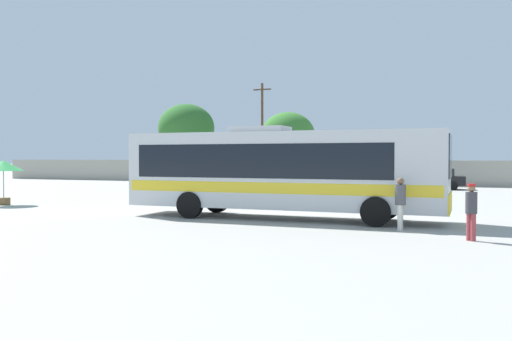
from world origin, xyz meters
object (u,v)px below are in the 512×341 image
coach_bus_silver_yellow (279,169)px  parked_car_rightmost_black (434,178)px  attendant_by_bus_door (400,201)px  parked_car_leftmost_black (208,175)px  passenger_waiting_on_apron (471,208)px  parked_car_second_grey (276,176)px  roadside_tree_midleft (288,135)px  vendor_umbrella_near_gate_red (149,167)px  utility_pole_near (262,131)px  parked_car_third_dark_blue (348,178)px  roadside_tree_left (186,128)px  vendor_umbrella_secondary_green (3,167)px

coach_bus_silver_yellow → parked_car_rightmost_black: (4.43, 22.76, -1.10)m
attendant_by_bus_door → parked_car_leftmost_black: (-19.06, 24.54, -0.16)m
passenger_waiting_on_apron → parked_car_second_grey: passenger_waiting_on_apron is taller
roadside_tree_midleft → parked_car_leftmost_black: bearing=-108.8°
vendor_umbrella_near_gate_red → utility_pole_near: (-2.28, 23.69, 3.07)m
parked_car_leftmost_black → parked_car_third_dark_blue: parked_car_leftmost_black is taller
attendant_by_bus_door → utility_pole_near: bearing=117.9°
coach_bus_silver_yellow → roadside_tree_left: (-20.50, 30.29, 3.52)m
passenger_waiting_on_apron → parked_car_third_dark_blue: 28.33m
parked_car_leftmost_black → roadside_tree_left: (-6.27, 7.64, 4.62)m
attendant_by_bus_door → parked_car_third_dark_blue: (-6.97, 25.27, -0.22)m
parked_car_second_grey → roadside_tree_left: roadside_tree_left is taller
parked_car_third_dark_blue → roadside_tree_left: roadside_tree_left is taller
vendor_umbrella_secondary_green → roadside_tree_left: (-5.73, 29.53, 3.53)m
parked_car_leftmost_black → utility_pole_near: bearing=70.4°
passenger_waiting_on_apron → vendor_umbrella_secondary_green: 22.18m
vendor_umbrella_near_gate_red → parked_car_leftmost_black: size_ratio=0.54×
coach_bus_silver_yellow → roadside_tree_left: 36.74m
vendor_umbrella_secondary_green → parked_car_leftmost_black: size_ratio=0.55×
passenger_waiting_on_apron → utility_pole_near: (-18.78, 32.90, 4.01)m
parked_car_third_dark_blue → passenger_waiting_on_apron: bearing=-71.2°
coach_bus_silver_yellow → utility_pole_near: 31.88m
roadside_tree_left → utility_pole_near: bearing=-5.5°
parked_car_rightmost_black → vendor_umbrella_near_gate_red: bearing=-129.4°
parked_car_leftmost_black → coach_bus_silver_yellow: bearing=-57.9°
coach_bus_silver_yellow → parked_car_third_dark_blue: size_ratio=2.74×
parked_car_leftmost_black → utility_pole_near: (2.42, 6.81, 4.12)m
utility_pole_near → roadside_tree_left: utility_pole_near is taller
attendant_by_bus_door → parked_car_rightmost_black: attendant_by_bus_door is taller
parked_car_rightmost_black → roadside_tree_left: size_ratio=0.58×
parked_car_second_grey → roadside_tree_midleft: 10.88m
vendor_umbrella_near_gate_red → vendor_umbrella_secondary_green: size_ratio=0.99×
passenger_waiting_on_apron → parked_car_third_dark_blue: passenger_waiting_on_apron is taller
passenger_waiting_on_apron → parked_car_rightmost_black: size_ratio=0.36×
vendor_umbrella_secondary_green → roadside_tree_midleft: (4.25, 32.78, 2.77)m
parked_car_rightmost_black → utility_pole_near: 18.03m
parked_car_rightmost_black → utility_pole_near: size_ratio=0.48×
coach_bus_silver_yellow → parked_car_leftmost_black: size_ratio=3.02×
roadside_tree_left → passenger_waiting_on_apron: bearing=-50.8°
vendor_umbrella_near_gate_red → roadside_tree_midleft: 27.93m
parked_car_leftmost_black → utility_pole_near: utility_pole_near is taller
attendant_by_bus_door → utility_pole_near: (-16.63, 31.35, 3.96)m
vendor_umbrella_secondary_green → roadside_tree_midleft: 33.17m
utility_pole_near → roadside_tree_midleft: 4.29m
vendor_umbrella_secondary_green → parked_car_leftmost_black: bearing=88.6°
parked_car_rightmost_black → vendor_umbrella_secondary_green: bearing=-131.1°
parked_car_leftmost_black → parked_car_rightmost_black: parked_car_rightmost_black is taller
attendant_by_bus_door → parked_car_rightmost_black: bearing=90.9°
vendor_umbrella_near_gate_red → vendor_umbrella_secondary_green: vendor_umbrella_secondary_green is taller
vendor_umbrella_near_gate_red → parked_car_third_dark_blue: size_ratio=0.49×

